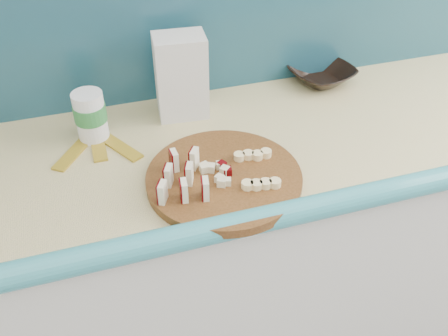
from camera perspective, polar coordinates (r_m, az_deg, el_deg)
name	(u,v)px	position (r m, az deg, el deg)	size (l,w,h in m)	color
kitchen_counter	(257,249)	(1.65, 3.76, -9.27)	(2.20, 0.63, 0.91)	silver
backsplash	(231,7)	(1.48, 0.84, 17.96)	(2.20, 0.02, 0.50)	teal
cutting_board	(224,178)	(1.19, 0.00, -1.19)	(0.37, 0.37, 0.02)	#45280E
apple_wedges	(182,177)	(1.14, -4.80, -1.01)	(0.12, 0.15, 0.05)	#F7EDC5
apple_chunks	(214,173)	(1.17, -1.12, -0.52)	(0.06, 0.06, 0.02)	#F2E6C2
banana_slices	(257,169)	(1.18, 3.83, -0.13)	(0.11, 0.15, 0.02)	#FADF99
brown_bowl	(321,74)	(1.62, 11.08, 10.46)	(0.19, 0.19, 0.05)	black
flour_bag	(181,77)	(1.39, -4.92, 10.38)	(0.14, 0.10, 0.24)	silver
canister	(90,115)	(1.34, -15.02, 5.83)	(0.08, 0.08, 0.14)	white
banana_peel	(97,147)	(1.34, -14.29, 2.35)	(0.23, 0.19, 0.01)	gold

